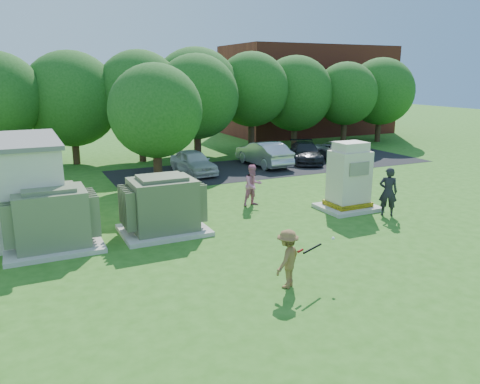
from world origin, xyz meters
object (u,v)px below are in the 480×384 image
person_by_generator (388,192)px  car_silver_a (263,154)px  batter (287,259)px  car_silver_b (336,150)px  generator_cabinet (349,180)px  picnic_table (177,187)px  transformer_left (52,220)px  car_white (193,162)px  transformer_right (163,206)px  person_at_picnic (253,185)px  person_walking_right (365,166)px  car_dark (306,152)px

person_by_generator → car_silver_a: (0.49, 11.38, -0.23)m
batter → car_silver_b: size_ratio=0.35×
generator_cabinet → picnic_table: (-5.82, 5.07, -0.81)m
car_silver_a → transformer_left: bearing=34.1°
generator_cabinet → picnic_table: bearing=139.0°
car_silver_a → car_silver_b: bearing=176.4°
generator_cabinet → car_white: 10.18m
generator_cabinet → person_by_generator: generator_cabinet is taller
picnic_table → person_by_generator: person_by_generator is taller
transformer_right → batter: transformer_right is taller
transformer_right → car_silver_b: 17.36m
transformer_right → generator_cabinet: 7.85m
car_white → car_silver_b: 10.15m
car_white → car_silver_b: (10.15, 0.27, -0.05)m
transformer_right → person_by_generator: transformer_right is taller
transformer_right → batter: 5.98m
person_at_picnic → car_silver_a: 9.06m
transformer_right → car_silver_b: transformer_right is taller
transformer_right → person_walking_right: (11.91, 3.33, -0.15)m
generator_cabinet → person_by_generator: 1.66m
person_walking_right → car_silver_a: 6.75m
person_by_generator → person_at_picnic: 5.54m
person_walking_right → car_silver_a: bearing=-127.4°
transformer_left → car_dark: transformer_left is taller
batter → person_by_generator: 7.99m
generator_cabinet → car_white: bearing=109.4°
generator_cabinet → person_walking_right: generator_cabinet is taller
car_silver_b → batter: bearing=64.0°
batter → car_silver_b: batter is taller
picnic_table → batter: batter is taller
transformer_left → picnic_table: transformer_left is taller
transformer_right → person_at_picnic: bearing=21.2°
transformer_right → car_dark: 15.37m
batter → car_white: batter is taller
picnic_table → car_silver_a: car_silver_a is taller
person_by_generator → car_silver_b: bearing=-78.8°
transformer_right → generator_cabinet: generator_cabinet is taller
picnic_table → person_walking_right: 9.99m
batter → person_at_picnic: size_ratio=0.89×
person_at_picnic → car_silver_a: person_at_picnic is taller
batter → car_silver_b: bearing=-164.4°
transformer_right → transformer_left: bearing=180.0°
car_dark → generator_cabinet: bearing=-89.5°
car_white → car_dark: size_ratio=0.92×
car_dark → car_silver_b: size_ratio=0.96×
transformer_left → car_white: transformer_left is taller
batter → generator_cabinet: bearing=-173.3°
generator_cabinet → batter: size_ratio=1.78×
generator_cabinet → person_at_picnic: size_ratio=1.58×
car_silver_b → car_white: bearing=16.0°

